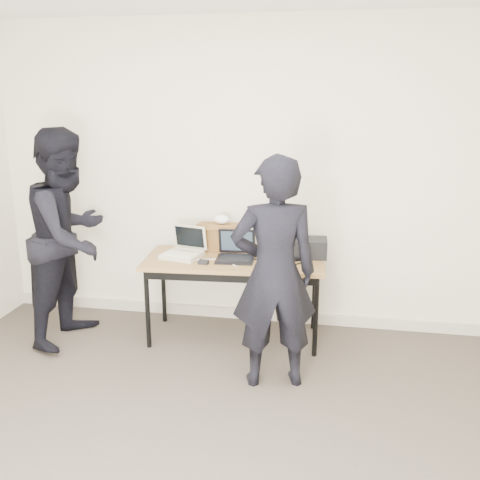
% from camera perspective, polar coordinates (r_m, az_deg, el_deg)
% --- Properties ---
extents(room, '(4.60, 4.60, 2.80)m').
position_cam_1_polar(room, '(2.62, -8.31, -0.73)').
color(room, '#433B33').
rests_on(room, ground).
extents(desk, '(1.54, 0.74, 0.72)m').
position_cam_1_polar(desk, '(4.50, -0.66, -2.78)').
color(desk, olive).
rests_on(desk, ground).
extents(laptop_beige, '(0.37, 0.37, 0.25)m').
position_cam_1_polar(laptop_beige, '(4.58, -6.00, -1.13)').
color(laptop_beige, '#BAB595').
rests_on(laptop_beige, desk).
extents(laptop_center, '(0.33, 0.32, 0.24)m').
position_cam_1_polar(laptop_center, '(4.48, -0.47, -1.37)').
color(laptop_center, black).
rests_on(laptop_center, desk).
extents(laptop_right, '(0.46, 0.46, 0.25)m').
position_cam_1_polar(laptop_right, '(4.59, 5.10, -0.99)').
color(laptop_right, black).
rests_on(laptop_right, desk).
extents(leather_satchel, '(0.36, 0.18, 0.25)m').
position_cam_1_polar(leather_satchel, '(4.70, -2.31, 0.36)').
color(leather_satchel, brown).
rests_on(leather_satchel, desk).
extents(tissue, '(0.15, 0.12, 0.08)m').
position_cam_1_polar(tissue, '(4.66, -1.97, 2.22)').
color(tissue, white).
rests_on(tissue, leather_satchel).
extents(equipment_box, '(0.28, 0.24, 0.16)m').
position_cam_1_polar(equipment_box, '(4.58, 7.55, -0.81)').
color(equipment_box, black).
rests_on(equipment_box, desk).
extents(power_brick, '(0.09, 0.06, 0.03)m').
position_cam_1_polar(power_brick, '(4.37, -3.92, -2.37)').
color(power_brick, black).
rests_on(power_brick, desk).
extents(cables, '(1.14, 0.41, 0.01)m').
position_cam_1_polar(cables, '(4.47, -0.14, -2.07)').
color(cables, black).
rests_on(cables, desk).
extents(person_typist, '(0.70, 0.55, 1.69)m').
position_cam_1_polar(person_typist, '(3.76, 3.66, -3.63)').
color(person_typist, black).
rests_on(person_typist, ground).
extents(person_observer, '(0.80, 0.96, 1.81)m').
position_cam_1_polar(person_observer, '(4.69, -17.74, 0.31)').
color(person_observer, black).
rests_on(person_observer, ground).
extents(baseboard, '(4.50, 0.03, 0.10)m').
position_cam_1_polar(baseboard, '(5.11, 0.13, -7.84)').
color(baseboard, '#B7AB97').
rests_on(baseboard, ground).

